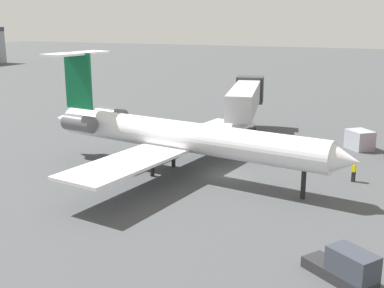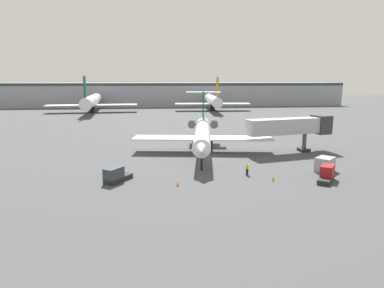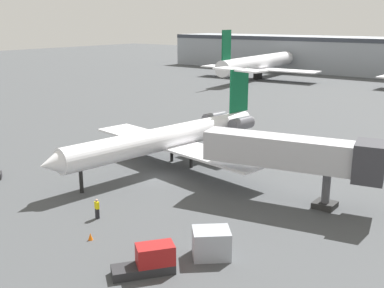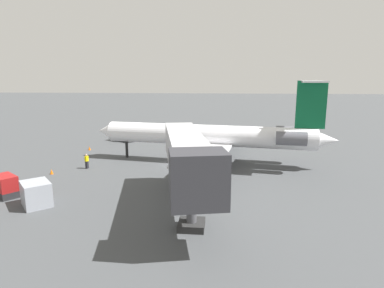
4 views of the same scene
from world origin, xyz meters
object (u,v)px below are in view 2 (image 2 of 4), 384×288
Objects in this scene: traffic_cone_near at (273,179)px; parked_airliner_west_end at (92,101)px; regional_jet at (203,132)px; ground_crew_marshaller at (247,169)px; jet_bridge at (294,126)px; traffic_cone_mid at (178,184)px; baggage_tug_trailing at (116,175)px; parked_airliner_west_mid at (212,100)px; baggage_tug_lead at (327,174)px; cargo_container_uld at (325,164)px.

parked_airliner_west_end is (-38.19, 90.93, 4.03)m from traffic_cone_near.
regional_jet is 15.36m from ground_crew_marshaller.
jet_bridge is 28.45× the size of traffic_cone_mid.
baggage_tug_trailing reaches higher than ground_crew_marshaller.
traffic_cone_mid is 96.03m from parked_airliner_west_mid.
jet_bridge is 32.12m from baggage_tug_trailing.
regional_jet is 7.28× the size of baggage_tug_lead.
regional_jet reaches higher than jet_bridge.
cargo_container_uld is at bearing 2.92° from ground_crew_marshaller.
baggage_tug_trailing is at bearing -153.22° from jet_bridge.
baggage_tug_trailing is 27.88m from cargo_container_uld.
traffic_cone_mid is (-20.38, -4.30, -0.71)m from cargo_container_uld.
baggage_tug_lead reaches higher than traffic_cone_near.
cargo_container_uld is at bearing -43.28° from regional_jet.
parked_airliner_west_end reaches higher than ground_crew_marshaller.
jet_bridge is 12.96m from cargo_container_uld.
parked_airliner_west_end is at bearing 105.96° from traffic_cone_mid.
traffic_cone_near is at bearing 174.25° from baggage_tug_lead.
baggage_tug_lead is at bearing -63.95° from parked_airliner_west_end.
parked_airliner_west_mid is (1.24, 93.71, 3.31)m from baggage_tug_lead.
traffic_cone_near is at bearing -4.50° from baggage_tug_trailing.
parked_airliner_west_mid is (14.29, 75.55, 0.65)m from regional_jet.
traffic_cone_mid is (-18.51, -0.19, -0.56)m from baggage_tug_lead.
jet_bridge is 17.86m from ground_crew_marshaller.
parked_airliner_west_mid is (46.01, 2.11, -0.16)m from parked_airliner_west_end.
regional_jet is at bearing 105.05° from ground_crew_marshaller.
parked_airliner_west_mid reaches higher than baggage_tug_trailing.
regional_jet reaches higher than baggage_tug_trailing.
regional_jet is 20.70m from baggage_tug_trailing.
jet_bridge is 17.15m from baggage_tug_lead.
traffic_cone_near is 0.01× the size of parked_airliner_west_end.
ground_crew_marshaller is (3.93, -14.61, -2.65)m from regional_jet.
baggage_tug_trailing is (-16.82, -1.36, -0.02)m from ground_crew_marshaller.
traffic_cone_mid is 0.01× the size of parked_airliner_west_end.
ground_crew_marshaller is at bearing 4.62° from baggage_tug_trailing.
baggage_tug_trailing reaches higher than traffic_cone_mid.
ground_crew_marshaller is 3.07× the size of traffic_cone_near.
traffic_cone_mid is at bearing -175.91° from traffic_cone_near.
regional_jet is 18.93m from traffic_cone_near.
baggage_tug_trailing is 1.27× the size of cargo_container_uld.
parked_airliner_west_end reaches higher than baggage_tug_trailing.
jet_bridge is at bearing -57.76° from parked_airliner_west_end.
parked_airliner_west_mid reaches higher than traffic_cone_near.
parked_airliner_west_mid is at bearing 85.20° from traffic_cone_near.
baggage_tug_lead is at bearing -21.25° from ground_crew_marshaller.
regional_jet reaches higher than traffic_cone_near.
jet_bridge is at bearing -89.03° from parked_airliner_west_mid.
jet_bridge is 4.88× the size of cargo_container_uld.
parked_airliner_west_mid is at bearing 89.24° from baggage_tug_lead.
baggage_tug_lead is at bearing -5.75° from traffic_cone_near.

